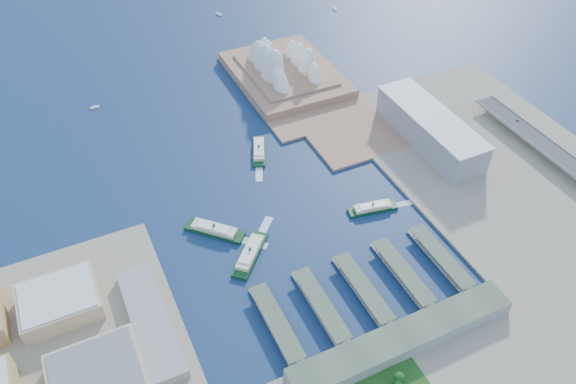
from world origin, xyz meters
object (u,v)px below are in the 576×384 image
ferry_c (250,252)px  car_c (518,120)px  ferry_a (214,228)px  toaster_building (430,129)px  opera_house (285,58)px  ferry_b (259,149)px  ferry_d (373,206)px

ferry_c → car_c: car_c is taller
ferry_c → car_c: size_ratio=13.85×
ferry_a → car_c: 383.98m
ferry_c → toaster_building: bearing=-120.7°
ferry_a → opera_house: bearing=6.2°
toaster_building → ferry_a: size_ratio=2.58×
ferry_a → ferry_b: size_ratio=1.10×
toaster_building → ferry_b: bearing=159.8°
ferry_a → car_c: (383.84, 3.48, 9.78)m
ferry_d → car_c: (226.45, 43.01, 10.63)m
ferry_b → ferry_c: (-69.38, -140.98, 0.43)m
toaster_building → ferry_b: size_ratio=2.83×
opera_house → car_c: (199.00, -225.84, -16.53)m
ferry_a → car_c: bearing=-44.4°
toaster_building → ferry_a: bearing=-173.9°
ferry_c → opera_house: bearing=-77.8°
ferry_a → ferry_d: size_ratio=1.17×
opera_house → car_c: opera_house is taller
ferry_c → car_c: 367.04m
car_c → ferry_c: bearing=7.4°
ferry_a → ferry_b: (89.33, 97.45, -0.51)m
toaster_building → car_c: toaster_building is taller
opera_house → car_c: bearing=-48.6°
toaster_building → ferry_d: size_ratio=3.03×
ferry_b → car_c: car_c is taller
ferry_b → car_c: (294.50, -93.98, 10.29)m
opera_house → ferry_a: opera_house is taller
ferry_d → car_c: car_c is taller
ferry_a → ferry_c: size_ratio=1.01×
ferry_b → ferry_d: (68.06, -136.99, -0.33)m
toaster_building → ferry_b: (-185.50, 68.13, -15.32)m
opera_house → ferry_a: bearing=-128.9°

